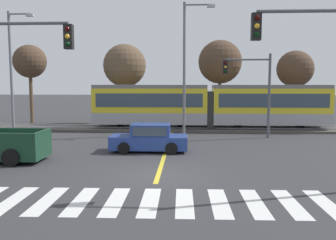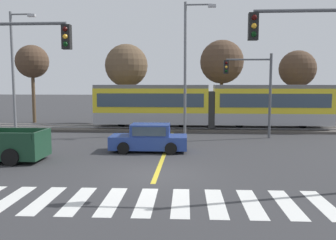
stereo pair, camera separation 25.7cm
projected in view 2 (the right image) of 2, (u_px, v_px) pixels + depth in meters
The scene contains 26 objects.
ground_plane at pixel (156, 175), 14.48m from camera, with size 200.00×200.00×0.00m, color #333335.
track_bed at pixel (174, 128), 28.77m from camera, with size 120.00×4.00×0.18m, color #4C4742.
rail_near at pixel (173, 128), 28.04m from camera, with size 120.00×0.08×0.10m, color #939399.
rail_far at pixel (174, 126), 29.47m from camera, with size 120.00×0.08×0.10m, color #939399.
light_rail_tram at pixel (211, 104), 28.36m from camera, with size 18.50×2.64×3.43m.
crosswalk_stripe_1 at pixel (11, 199), 11.48m from camera, with size 0.56×2.80×0.01m, color silver.
crosswalk_stripe_2 at pixel (44, 200), 11.42m from camera, with size 0.56×2.80×0.01m, color silver.
crosswalk_stripe_3 at pixel (78, 201), 11.36m from camera, with size 0.56×2.80×0.01m, color silver.
crosswalk_stripe_4 at pixel (112, 201), 11.31m from camera, with size 0.56×2.80×0.01m, color silver.
crosswalk_stripe_5 at pixel (146, 202), 11.25m from camera, with size 0.56×2.80×0.01m, color silver.
crosswalk_stripe_6 at pixel (181, 202), 11.20m from camera, with size 0.56×2.80×0.01m, color silver.
crosswalk_stripe_7 at pixel (216, 203), 11.14m from camera, with size 0.56×2.80×0.01m, color silver.
crosswalk_stripe_8 at pixel (251, 203), 11.09m from camera, with size 0.56×2.80×0.01m, color silver.
crosswalk_stripe_9 at pixel (287, 204), 11.03m from camera, with size 0.56×2.80×0.01m, color silver.
crosswalk_stripe_10 at pixel (323, 205), 10.98m from camera, with size 0.56×2.80×0.01m, color silver.
lane_centre_line at pixel (166, 150), 20.01m from camera, with size 0.20×13.65×0.01m, color gold.
sedan_crossing at pixel (149, 139), 19.54m from camera, with size 4.22×1.96×1.52m.
traffic_light_far_right at pixel (254, 83), 24.03m from camera, with size 3.25×0.38×5.73m.
traffic_light_near_right at pixel (322, 66), 11.86m from camera, with size 3.75×0.38×6.61m.
traffic_light_near_left at pixel (8, 71), 13.43m from camera, with size 3.75×0.38×6.42m.
street_lamp_west at pixel (15, 66), 26.49m from camera, with size 1.98×0.28×8.99m.
street_lamp_centre at pixel (188, 61), 25.53m from camera, with size 2.25×0.28×9.47m.
bare_tree_far_west at pixel (32, 62), 33.35m from camera, with size 3.08×3.08×7.31m.
bare_tree_west at pixel (126, 66), 32.62m from camera, with size 3.92×3.92×7.32m.
bare_tree_east at pixel (222, 62), 32.79m from camera, with size 4.01×4.01×7.71m.
bare_tree_far_east at pixel (297, 69), 33.39m from camera, with size 3.44×3.44×6.81m.
Camera 2 is at (1.42, -14.11, 3.74)m, focal length 38.00 mm.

